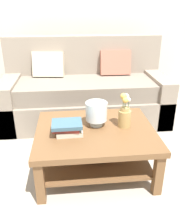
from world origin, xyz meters
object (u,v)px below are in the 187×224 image
Objects in this scene: coffee_table at (95,141)px; glass_hurricane_vase at (96,112)px; flower_pitcher at (125,114)px; book_stack_main at (68,128)px; couch at (85,92)px.

glass_hurricane_vase is (0.02, 0.08, 0.25)m from coffee_table.
flower_pitcher is (0.26, 0.03, 0.24)m from coffee_table.
glass_hurricane_vase is 0.25m from flower_pitcher.
glass_hurricane_vase is 0.70× the size of flower_pitcher.
book_stack_main is 0.30m from glass_hurricane_vase.
coffee_table is 4.67× the size of glass_hurricane_vase.
couch is 1.17m from flower_pitcher.
flower_pitcher reaches higher than glass_hurricane_vase.
glass_hurricane_vase reaches higher than book_stack_main.
glass_hurricane_vase is at bearing 169.16° from flower_pitcher.
couch reaches higher than coffee_table.
glass_hurricane_vase reaches higher than coffee_table.
couch reaches higher than glass_hurricane_vase.
glass_hurricane_vase is (0.02, -1.08, 0.20)m from couch.
coffee_table is (0.01, -1.15, -0.06)m from couch.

